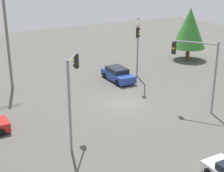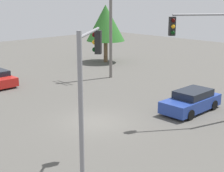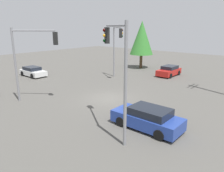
{
  "view_description": "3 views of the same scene",
  "coord_description": "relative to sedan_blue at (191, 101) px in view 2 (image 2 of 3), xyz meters",
  "views": [
    {
      "loc": [
        -15.14,
        -25.36,
        12.41
      ],
      "look_at": [
        -0.95,
        0.21,
        1.83
      ],
      "focal_mm": 55.0,
      "sensor_mm": 36.0,
      "label": 1
    },
    {
      "loc": [
        15.01,
        -13.12,
        7.5
      ],
      "look_at": [
        -1.68,
        3.05,
        1.4
      ],
      "focal_mm": 55.0,
      "sensor_mm": 36.0,
      "label": 2
    },
    {
      "loc": [
        14.41,
        12.68,
        6.44
      ],
      "look_at": [
        0.49,
        0.8,
        1.44
      ],
      "focal_mm": 35.0,
      "sensor_mm": 36.0,
      "label": 3
    }
  ],
  "objects": [
    {
      "name": "ground_plane",
      "position": [
        -2.97,
        -5.94,
        -0.7
      ],
      "size": [
        80.0,
        80.0,
        0.0
      ],
      "primitive_type": "plane",
      "color": "#54514C"
    },
    {
      "name": "traffic_signal_cross",
      "position": [
        1.78,
        -1.13,
        3.91
      ],
      "size": [
        2.53,
        3.57,
        6.74
      ],
      "rotation": [
        0.0,
        0.0,
        4.11
      ],
      "color": "gray",
      "rests_on": "ground_plane"
    },
    {
      "name": "sedan_blue",
      "position": [
        0.0,
        0.0,
        0.0
      ],
      "size": [
        2.06,
        4.59,
        1.45
      ],
      "rotation": [
        0.0,
        0.0,
        3.14
      ],
      "color": "#233D93",
      "rests_on": "ground_plane"
    },
    {
      "name": "traffic_signal_main",
      "position": [
        1.81,
        -10.46,
        3.65
      ],
      "size": [
        2.57,
        3.18,
        6.36
      ],
      "rotation": [
        0.0,
        0.0,
        2.23
      ],
      "color": "gray",
      "rests_on": "ground_plane"
    },
    {
      "name": "utility_pole_tall",
      "position": [
        -10.93,
        3.04,
        5.56
      ],
      "size": [
        2.2,
        0.28,
        11.9
      ],
      "color": "slate",
      "rests_on": "ground_plane"
    },
    {
      "name": "tree_right",
      "position": [
        -17.1,
        8.14,
        3.81
      ],
      "size": [
        4.42,
        4.42,
        6.58
      ],
      "color": "brown",
      "rests_on": "ground_plane"
    }
  ]
}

